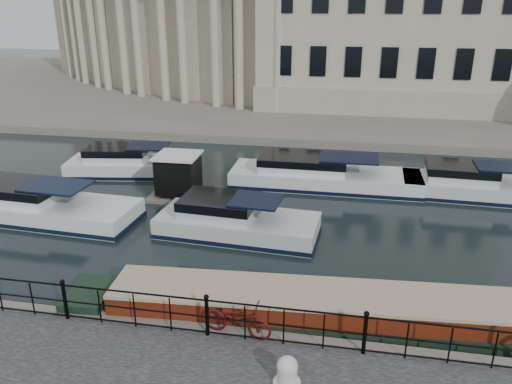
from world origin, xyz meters
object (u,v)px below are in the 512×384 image
bicycle (237,319)px  narrowboat (324,318)px  harbour_hut (179,178)px  mooring_bollard (287,371)px

bicycle → narrowboat: 2.71m
bicycle → narrowboat: bearing=-48.2°
bicycle → harbour_hut: (-5.17, 10.56, -0.09)m
bicycle → harbour_hut: size_ratio=0.69×
mooring_bollard → narrowboat: (0.70, 2.96, -0.52)m
mooring_bollard → harbour_hut: harbour_hut is taller
bicycle → mooring_bollard: bicycle is taller
mooring_bollard → harbour_hut: bearing=118.9°
narrowboat → harbour_hut: 11.76m
bicycle → harbour_hut: bearing=35.0°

